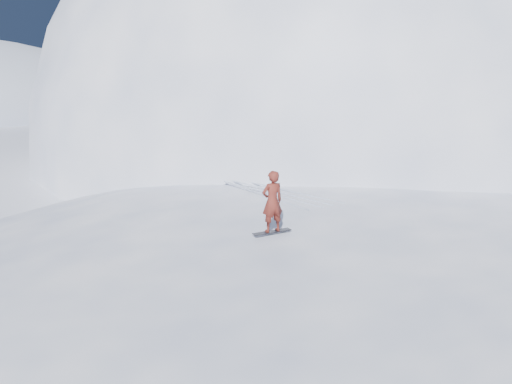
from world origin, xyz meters
TOP-DOWN VIEW (x-y plane):
  - ground at (0.00, 0.00)m, footprint 400.00×400.00m
  - near_ridge at (1.00, 3.00)m, footprint 36.00×28.00m
  - summit_peak at (22.00, 26.00)m, footprint 60.00×56.00m
  - peak_shoulder at (10.00, 20.00)m, footprint 28.00×24.00m
  - wind_bumps at (-0.56, 2.12)m, footprint 16.00×14.40m
  - snowboard at (-2.90, 0.81)m, footprint 1.32×0.33m
  - snowboarder at (-2.90, 0.81)m, footprint 0.75×0.52m
  - board_tracks at (0.01, 5.21)m, footprint 2.35×5.98m

SIDE VIEW (x-z plane):
  - ground at x=0.00m, z-range 0.00..0.00m
  - near_ridge at x=1.00m, z-range -2.40..2.40m
  - summit_peak at x=22.00m, z-range -28.00..28.00m
  - peak_shoulder at x=10.00m, z-range -9.00..9.00m
  - wind_bumps at x=-0.56m, z-range -0.50..0.50m
  - snowboard at x=-2.90m, z-range 2.40..2.42m
  - board_tracks at x=0.01m, z-range 2.40..2.44m
  - snowboarder at x=-2.90m, z-range 2.42..4.39m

